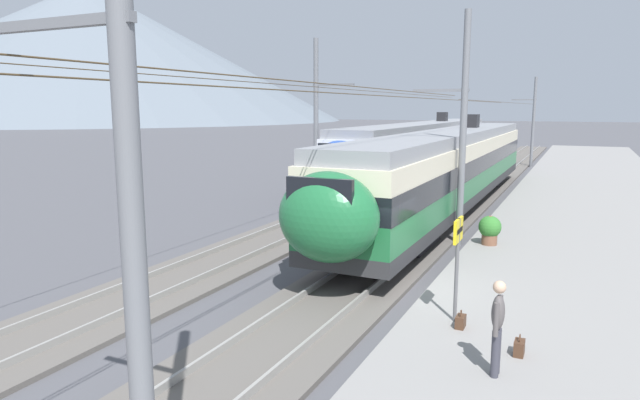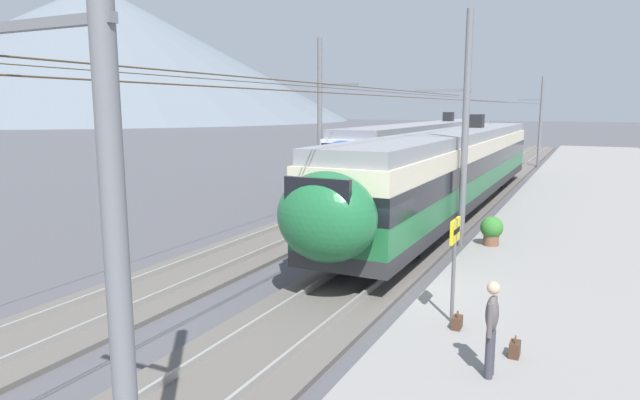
% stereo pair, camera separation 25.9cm
% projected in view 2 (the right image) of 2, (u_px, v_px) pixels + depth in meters
% --- Properties ---
extents(ground_plane, '(400.00, 400.00, 0.00)m').
position_uv_depth(ground_plane, '(394.00, 297.00, 14.46)').
color(ground_plane, '#4C4C51').
extents(platform_slab, '(120.00, 8.22, 0.35)m').
position_uv_depth(platform_slab, '(606.00, 323.00, 12.28)').
color(platform_slab, gray).
rests_on(platform_slab, ground).
extents(track_near, '(120.00, 3.00, 0.28)m').
position_uv_depth(track_near, '(348.00, 288.00, 15.03)').
color(track_near, '#5B5651').
rests_on(track_near, ground).
extents(track_far, '(120.00, 3.00, 0.28)m').
position_uv_depth(track_far, '(210.00, 266.00, 17.07)').
color(track_far, '#5B5651').
rests_on(track_far, ground).
extents(train_near_platform, '(29.02, 2.85, 4.27)m').
position_uv_depth(train_near_platform, '(455.00, 166.00, 25.59)').
color(train_near_platform, '#2D2D30').
rests_on(train_near_platform, track_near).
extents(train_far_track, '(31.79, 2.99, 4.27)m').
position_uv_depth(train_far_track, '(430.00, 146.00, 39.09)').
color(train_far_track, '#2D2D30').
rests_on(train_far_track, track_far).
extents(catenary_mast_west, '(44.30, 1.97, 8.30)m').
position_uv_depth(catenary_mast_west, '(103.00, 176.00, 5.22)').
color(catenary_mast_west, slate).
rests_on(catenary_mast_west, ground).
extents(catenary_mast_mid, '(44.30, 1.97, 8.18)m').
position_uv_depth(catenary_mast_mid, '(462.00, 128.00, 19.19)').
color(catenary_mast_mid, slate).
rests_on(catenary_mast_mid, ground).
extents(catenary_mast_east, '(44.30, 1.97, 7.39)m').
position_uv_depth(catenary_mast_east, '(539.00, 120.00, 45.25)').
color(catenary_mast_east, slate).
rests_on(catenary_mast_east, ground).
extents(catenary_mast_far_side, '(44.30, 2.17, 8.23)m').
position_uv_depth(catenary_mast_far_side, '(322.00, 121.00, 27.27)').
color(catenary_mast_far_side, slate).
rests_on(catenary_mast_far_side, ground).
extents(platform_sign, '(0.70, 0.08, 2.26)m').
position_uv_depth(platform_sign, '(455.00, 247.00, 11.64)').
color(platform_sign, '#59595B').
rests_on(platform_sign, platform_slab).
extents(passenger_walking, '(0.53, 0.22, 1.69)m').
position_uv_depth(passenger_walking, '(492.00, 324.00, 9.34)').
color(passenger_walking, '#383842').
rests_on(passenger_walking, platform_slab).
extents(handbag_beside_passenger, '(0.32, 0.18, 0.41)m').
position_uv_depth(handbag_beside_passenger, '(515.00, 349.00, 10.22)').
color(handbag_beside_passenger, '#472D1E').
rests_on(handbag_beside_passenger, platform_slab).
extents(handbag_near_sign, '(0.32, 0.18, 0.39)m').
position_uv_depth(handbag_near_sign, '(457.00, 322.00, 11.52)').
color(handbag_near_sign, '#472D1E').
rests_on(handbag_near_sign, platform_slab).
extents(potted_plant_platform_edge, '(0.75, 0.75, 0.98)m').
position_uv_depth(potted_plant_platform_edge, '(492.00, 229.00, 18.43)').
color(potted_plant_platform_edge, brown).
rests_on(potted_plant_platform_edge, platform_slab).
extents(mountain_right_ridge, '(189.47, 189.47, 50.46)m').
position_uv_depth(mountain_right_ridge, '(100.00, 53.00, 210.27)').
color(mountain_right_ridge, slate).
rests_on(mountain_right_ridge, ground).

